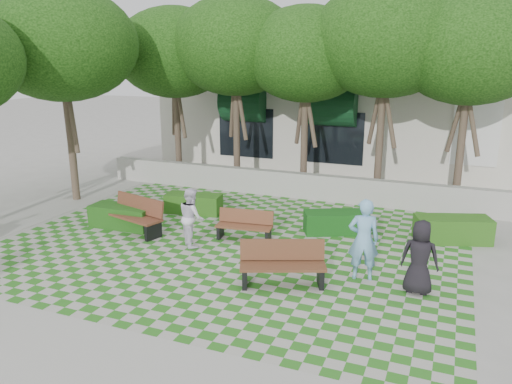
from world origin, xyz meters
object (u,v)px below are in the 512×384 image
at_px(bench_west, 135,216).
at_px(hedge_midright, 336,222).
at_px(person_white, 192,217).
at_px(bench_east, 283,264).
at_px(hedge_midleft, 194,204).
at_px(hedge_east, 452,229).
at_px(bench_mid, 245,226).
at_px(hedge_west, 122,217).
at_px(person_dark, 420,257).
at_px(person_blue, 363,240).

height_order(bench_west, hedge_midright, bench_west).
bearing_deg(person_white, hedge_midright, -98.34).
bearing_deg(bench_east, hedge_midleft, 116.15).
distance_m(bench_west, hedge_east, 8.88).
relative_size(hedge_midright, hedge_midleft, 1.00).
height_order(bench_west, hedge_midleft, bench_west).
relative_size(bench_mid, hedge_west, 0.85).
bearing_deg(person_dark, bench_east, 16.71).
height_order(bench_mid, hedge_midright, bench_mid).
relative_size(person_blue, person_dark, 1.17).
distance_m(bench_east, person_dark, 2.91).
height_order(bench_east, person_white, person_white).
bearing_deg(hedge_west, person_dark, -7.85).
bearing_deg(hedge_west, hedge_midright, 17.56).
height_order(bench_east, person_blue, person_blue).
distance_m(hedge_midleft, person_blue, 6.70).
height_order(bench_east, bench_west, bench_west).
distance_m(bench_east, hedge_midleft, 5.90).
xyz_separation_m(bench_mid, hedge_west, (-3.76, -0.43, -0.06)).
bearing_deg(person_blue, bench_west, -20.72).
height_order(bench_west, person_white, person_white).
distance_m(bench_mid, hedge_east, 5.68).
bearing_deg(bench_west, bench_mid, 27.16).
height_order(hedge_east, person_dark, person_dark).
bearing_deg(bench_east, person_dark, -7.87).
xyz_separation_m(bench_west, person_dark, (7.87, -0.96, 0.31)).
bearing_deg(person_dark, hedge_midleft, -21.56).
bearing_deg(hedge_east, person_blue, -119.15).
relative_size(bench_mid, hedge_midright, 0.89).
xyz_separation_m(hedge_east, hedge_west, (-9.09, -2.39, -0.02)).
relative_size(bench_west, person_blue, 1.09).
distance_m(hedge_midleft, person_dark, 7.91).
bearing_deg(bench_mid, bench_west, -175.53).
relative_size(bench_mid, person_blue, 0.85).
bearing_deg(hedge_midleft, bench_west, -106.51).
xyz_separation_m(hedge_east, person_white, (-6.45, -2.90, 0.44)).
relative_size(bench_east, hedge_east, 1.00).
bearing_deg(hedge_midleft, hedge_west, -121.84).
relative_size(bench_west, hedge_east, 1.04).
xyz_separation_m(bench_east, bench_west, (-5.07, 1.67, 0.02)).
bearing_deg(person_white, hedge_midleft, -15.79).
height_order(bench_west, hedge_west, bench_west).
height_order(hedge_east, person_blue, person_blue).
height_order(bench_east, hedge_west, bench_east).
bearing_deg(person_dark, hedge_east, -97.33).
xyz_separation_m(hedge_midright, person_white, (-3.35, -2.40, 0.48)).
relative_size(bench_east, hedge_midleft, 1.11).
distance_m(hedge_midleft, hedge_west, 2.41).
bearing_deg(person_dark, person_blue, -8.84).
distance_m(hedge_east, person_dark, 3.65).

